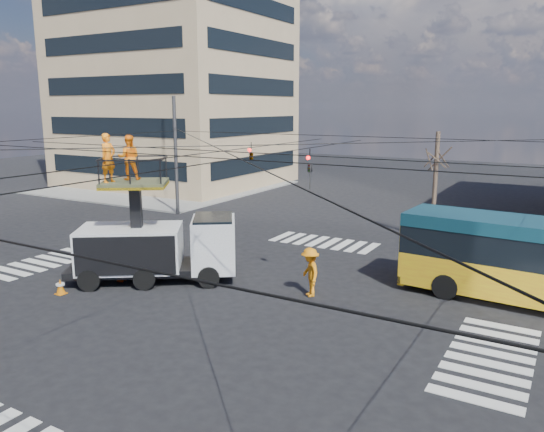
{
  "coord_description": "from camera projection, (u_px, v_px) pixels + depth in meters",
  "views": [
    {
      "loc": [
        11.7,
        -15.81,
        7.33
      ],
      "look_at": [
        1.25,
        2.18,
        3.01
      ],
      "focal_mm": 35.0,
      "sensor_mm": 36.0,
      "label": 1
    }
  ],
  "objects": [
    {
      "name": "flagger",
      "position": [
        310.0,
        272.0,
        20.7
      ],
      "size": [
        1.39,
        1.4,
        1.95
      ],
      "primitive_type": "imported",
      "rotation": [
        0.0,
        0.0,
        -0.8
      ],
      "color": "orange",
      "rests_on": "ground"
    },
    {
      "name": "tree_a",
      "position": [
        437.0,
        157.0,
        28.66
      ],
      "size": [
        2.0,
        2.0,
        6.0
      ],
      "color": "#382B21",
      "rests_on": "ground"
    },
    {
      "name": "traffic_cone",
      "position": [
        60.0,
        286.0,
        21.03
      ],
      "size": [
        0.36,
        0.36,
        0.62
      ],
      "primitive_type": "cone",
      "color": "orange",
      "rests_on": "ground"
    },
    {
      "name": "utility_truck",
      "position": [
        156.0,
        234.0,
        22.39
      ],
      "size": [
        7.07,
        5.87,
        6.28
      ],
      "rotation": [
        0.0,
        0.0,
        0.6
      ],
      "color": "black",
      "rests_on": "ground"
    },
    {
      "name": "building_tower",
      "position": [
        173.0,
        21.0,
        48.69
      ],
      "size": [
        18.06,
        16.06,
        30.0
      ],
      "color": "#927E5D",
      "rests_on": "ground"
    },
    {
      "name": "worker_ground",
      "position": [
        119.0,
        261.0,
        22.5
      ],
      "size": [
        0.64,
        1.12,
        1.79
      ],
      "primitive_type": "imported",
      "rotation": [
        0.0,
        0.0,
        1.77
      ],
      "color": "#FA490F",
      "rests_on": "ground"
    },
    {
      "name": "sidewalk_nw",
      "position": [
        166.0,
        187.0,
        48.73
      ],
      "size": [
        18.0,
        18.0,
        0.12
      ],
      "primitive_type": "cube",
      "color": "slate",
      "rests_on": "ground"
    },
    {
      "name": "ground",
      "position": [
        216.0,
        298.0,
        20.63
      ],
      "size": [
        120.0,
        120.0,
        0.0
      ],
      "primitive_type": "plane",
      "color": "black",
      "rests_on": "ground"
    },
    {
      "name": "overhead_network",
      "position": [
        219.0,
        188.0,
        20.14
      ],
      "size": [
        24.24,
        24.24,
        8.0
      ],
      "color": "#2D2D30",
      "rests_on": "ground"
    },
    {
      "name": "crosswalks",
      "position": [
        216.0,
        298.0,
        20.63
      ],
      "size": [
        22.4,
        22.4,
        0.02
      ],
      "primitive_type": null,
      "color": "silver",
      "rests_on": "ground"
    }
  ]
}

